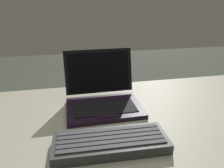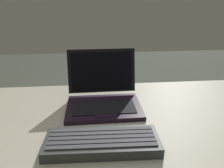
# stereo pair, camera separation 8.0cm
# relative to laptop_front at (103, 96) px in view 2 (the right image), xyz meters

# --- Properties ---
(desk) EXTENTS (1.74, 0.68, 0.74)m
(desk) POSITION_rel_laptop_front_xyz_m (0.05, -0.11, -0.12)
(desk) COLOR gray
(desk) RESTS_ON ground
(laptop_front) EXTENTS (0.29, 0.25, 0.21)m
(laptop_front) POSITION_rel_laptop_front_xyz_m (0.00, 0.00, 0.00)
(laptop_front) COLOR black
(laptop_front) RESTS_ON desk
(external_keyboard) EXTENTS (0.34, 0.14, 0.04)m
(external_keyboard) POSITION_rel_laptop_front_xyz_m (-0.02, -0.26, -0.03)
(external_keyboard) COLOR #2D3130
(external_keyboard) RESTS_ON desk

